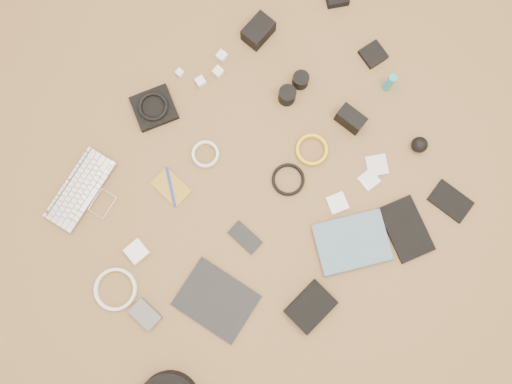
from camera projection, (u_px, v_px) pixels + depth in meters
room_shell at (247, 35)px, 0.58m from camera, size 4.04×4.04×2.58m
laptop at (91, 196)px, 1.80m from camera, size 0.36×0.32×0.02m
headphone_pouch at (154, 108)px, 1.85m from camera, size 0.17×0.17×0.03m
headphones at (153, 106)px, 1.83m from camera, size 0.14×0.14×0.01m
charger_a at (180, 73)px, 1.87m from camera, size 0.03×0.03×0.02m
charger_b at (201, 82)px, 1.86m from camera, size 0.03×0.03×0.03m
charger_c at (222, 56)px, 1.87m from camera, size 0.04×0.04×0.03m
charger_d at (218, 72)px, 1.86m from camera, size 0.04×0.04×0.03m
dslr_camera at (258, 31)px, 1.87m from camera, size 0.13×0.11×0.07m
notebook_olive at (171, 187)px, 1.81m from camera, size 0.11×0.15×0.01m
pen_blue at (171, 187)px, 1.81m from camera, size 0.06×0.14×0.01m
cable_white_a at (206, 154)px, 1.83m from camera, size 0.12×0.12×0.01m
lens_a at (287, 95)px, 1.83m from camera, size 0.07×0.07×0.07m
lens_b at (301, 80)px, 1.85m from camera, size 0.07×0.07×0.06m
card_reader at (373, 54)px, 1.88m from camera, size 0.08×0.08×0.02m
power_brick at (137, 251)px, 1.77m from camera, size 0.07×0.07×0.03m
cable_white_b at (116, 289)px, 1.76m from camera, size 0.18×0.18×0.01m
cable_black at (288, 180)px, 1.82m from camera, size 0.13×0.13×0.01m
cable_yellow at (312, 150)px, 1.83m from camera, size 0.16×0.16×0.01m
flash at (351, 119)px, 1.81m from camera, size 0.08×0.11×0.08m
lens_cleaner at (389, 83)px, 1.82m from camera, size 0.03×0.03×0.10m
battery_charger at (146, 314)px, 1.74m from camera, size 0.09×0.11×0.03m
tablet at (216, 300)px, 1.76m from camera, size 0.28×0.31×0.01m
phone at (245, 237)px, 1.79m from camera, size 0.09×0.13×0.01m
filter_case_left at (337, 203)px, 1.80m from camera, size 0.08×0.08×0.01m
filter_case_mid at (369, 180)px, 1.82m from camera, size 0.07×0.07×0.01m
filter_case_right at (377, 165)px, 1.82m from camera, size 0.10×0.10×0.01m
air_blower at (419, 145)px, 1.81m from camera, size 0.08×0.08×0.06m
drive_case at (311, 307)px, 1.74m from camera, size 0.18×0.14×0.04m
paperback at (359, 269)px, 1.76m from camera, size 0.30×0.26×0.03m
notebook_black_a at (406, 229)px, 1.79m from camera, size 0.17×0.24×0.02m
notebook_black_b at (451, 201)px, 1.80m from camera, size 0.13×0.17×0.01m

